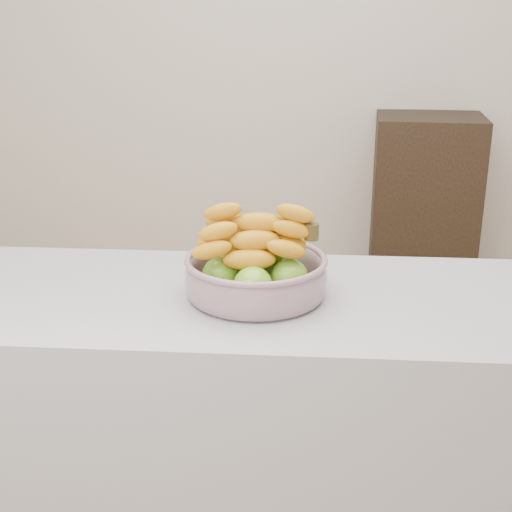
{
  "coord_description": "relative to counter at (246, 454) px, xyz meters",
  "views": [
    {
      "loc": [
        0.14,
        -2.0,
        1.57
      ],
      "look_at": [
        0.03,
        -0.44,
        1.0
      ],
      "focal_mm": 50.0,
      "sensor_mm": 36.0,
      "label": 1
    }
  ],
  "objects": [
    {
      "name": "cabinet",
      "position": [
        0.77,
        2.22,
        0.05
      ],
      "size": [
        0.58,
        0.48,
        0.99
      ],
      "primitive_type": "cube",
      "rotation": [
        0.0,
        0.0,
        -0.07
      ],
      "color": "black",
      "rests_on": "ground"
    },
    {
      "name": "counter",
      "position": [
        0.0,
        0.0,
        0.0
      ],
      "size": [
        2.0,
        0.6,
        0.9
      ],
      "primitive_type": "cube",
      "color": "#929299",
      "rests_on": "ground"
    },
    {
      "name": "ground",
      "position": [
        0.0,
        0.44,
        -0.45
      ],
      "size": [
        4.0,
        4.0,
        0.0
      ],
      "primitive_type": "plane",
      "color": "#A57F65",
      "rests_on": "ground"
    },
    {
      "name": "fruit_bowl",
      "position": [
        0.03,
        0.0,
        0.51
      ],
      "size": [
        0.34,
        0.34,
        0.21
      ],
      "rotation": [
        0.0,
        0.0,
        -0.01
      ],
      "color": "#93A1B0",
      "rests_on": "counter"
    }
  ]
}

